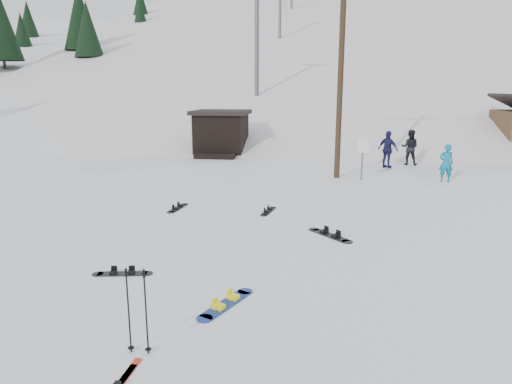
# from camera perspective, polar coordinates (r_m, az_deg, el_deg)

# --- Properties ---
(ground) EXTENTS (200.00, 200.00, 0.00)m
(ground) POSITION_cam_1_polar(r_m,az_deg,el_deg) (8.42, -1.11, -15.96)
(ground) COLOR white
(ground) RESTS_ON ground
(ski_slope) EXTENTS (60.00, 85.24, 65.97)m
(ski_slope) POSITION_cam_1_polar(r_m,az_deg,el_deg) (64.33, 6.71, -1.77)
(ski_slope) COLOR white
(ski_slope) RESTS_ON ground
(ridge_left) EXTENTS (47.54, 95.03, 58.38)m
(ridge_left) POSITION_cam_1_polar(r_m,az_deg,el_deg) (68.30, -25.24, -1.20)
(ridge_left) COLOR white
(ridge_left) RESTS_ON ground
(treeline_left) EXTENTS (20.00, 64.00, 10.00)m
(treeline_left) POSITION_cam_1_polar(r_m,az_deg,el_deg) (59.08, -28.82, 7.28)
(treeline_left) COLOR black
(treeline_left) RESTS_ON ground
(treeline_crest) EXTENTS (50.00, 6.00, 10.00)m
(treeline_crest) POSITION_cam_1_polar(r_m,az_deg,el_deg) (93.38, 7.39, 10.18)
(treeline_crest) COLOR black
(treeline_crest) RESTS_ON ski_slope
(utility_pole) EXTENTS (2.00, 0.26, 9.00)m
(utility_pole) POSITION_cam_1_polar(r_m,az_deg,el_deg) (21.31, 10.53, 14.27)
(utility_pole) COLOR #3A2819
(utility_pole) RESTS_ON ground
(trail_sign) EXTENTS (0.50, 0.09, 1.85)m
(trail_sign) POSITION_cam_1_polar(r_m,az_deg,el_deg) (21.13, 13.19, 4.90)
(trail_sign) COLOR #595B60
(trail_sign) RESTS_ON ground
(lift_hut) EXTENTS (3.40, 4.10, 2.75)m
(lift_hut) POSITION_cam_1_polar(r_m,az_deg,el_deg) (29.02, -4.36, 7.43)
(lift_hut) COLOR black
(lift_hut) RESTS_ON ground
(lift_tower_near) EXTENTS (2.20, 0.36, 8.00)m
(lift_tower_near) POSITION_cam_1_polar(r_m,az_deg,el_deg) (37.84, 0.10, 18.55)
(lift_tower_near) COLOR #595B60
(lift_tower_near) RESTS_ON ski_slope
(hero_snowboard) EXTENTS (0.84, 1.50, 0.11)m
(hero_snowboard) POSITION_cam_1_polar(r_m,az_deg,el_deg) (9.01, -3.76, -13.74)
(hero_snowboard) COLOR navy
(hero_snowboard) RESTS_ON ground
(ski_poles) EXTENTS (0.38, 0.10, 1.40)m
(ski_poles) POSITION_cam_1_polar(r_m,az_deg,el_deg) (7.47, -14.62, -14.16)
(ski_poles) COLOR black
(ski_poles) RESTS_ON ground
(board_scatter_a) EXTENTS (1.33, 0.44, 0.09)m
(board_scatter_a) POSITION_cam_1_polar(r_m,az_deg,el_deg) (10.76, -16.35, -9.71)
(board_scatter_a) COLOR black
(board_scatter_a) RESTS_ON ground
(board_scatter_b) EXTENTS (0.40, 1.40, 0.10)m
(board_scatter_b) POSITION_cam_1_polar(r_m,az_deg,el_deg) (16.02, -9.74, -1.95)
(board_scatter_b) COLOR black
(board_scatter_b) RESTS_ON ground
(board_scatter_d) EXTENTS (1.21, 1.28, 0.11)m
(board_scatter_d) POSITION_cam_1_polar(r_m,az_deg,el_deg) (13.06, 9.23, -5.31)
(board_scatter_d) COLOR black
(board_scatter_d) RESTS_ON ground
(board_scatter_f) EXTENTS (0.44, 1.28, 0.09)m
(board_scatter_f) POSITION_cam_1_polar(r_m,az_deg,el_deg) (15.39, 1.54, -2.38)
(board_scatter_f) COLOR black
(board_scatter_f) RESTS_ON ground
(skier_teal) EXTENTS (0.62, 0.41, 1.68)m
(skier_teal) POSITION_cam_1_polar(r_m,az_deg,el_deg) (21.92, 22.67, 3.37)
(skier_teal) COLOR #0E738F
(skier_teal) RESTS_ON ground
(skier_dark) EXTENTS (1.08, 0.93, 1.90)m
(skier_dark) POSITION_cam_1_polar(r_m,az_deg,el_deg) (26.20, 18.67, 5.31)
(skier_dark) COLOR black
(skier_dark) RESTS_ON ground
(skier_navy) EXTENTS (1.18, 1.08, 1.93)m
(skier_navy) POSITION_cam_1_polar(r_m,az_deg,el_deg) (24.78, 16.15, 5.13)
(skier_navy) COLOR #1A1A42
(skier_navy) RESTS_ON ground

